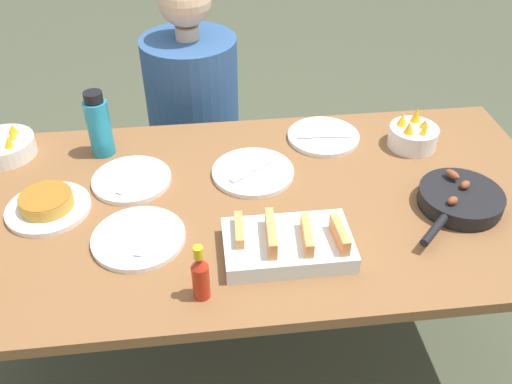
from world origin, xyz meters
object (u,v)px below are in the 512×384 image
Objects in this scene: frittata_plate_center at (47,205)px; fruit_bowl_citrus at (413,135)px; person_figure at (196,139)px; empty_plate_far_right at (139,238)px; empty_plate_near_front at (132,180)px; water_bottle at (99,125)px; empty_plate_mid_edge at (323,137)px; melon_tray at (288,243)px; hot_sauce_bottle at (200,275)px; skillet at (460,199)px; fruit_bowl_mango at (3,146)px; empty_plate_far_left at (253,172)px.

fruit_bowl_citrus is at bearing 10.30° from frittata_plate_center.
empty_plate_far_right is at bearing -100.35° from person_figure.
water_bottle reaches higher than empty_plate_near_front.
melon_tray is at bearing -111.60° from empty_plate_mid_edge.
hot_sauce_bottle is at bearing -67.77° from empty_plate_near_front.
skillet reaches higher than empty_plate_near_front.
melon_tray is at bearing -33.35° from fruit_bowl_mango.
empty_plate_mid_edge is at bearing 34.16° from empty_plate_far_left.
empty_plate_mid_edge is 1.08m from fruit_bowl_mango.
frittata_plate_center is 0.93× the size of empty_plate_far_left.
melon_tray reaches higher than empty_plate_mid_edge.
skillet is 1.19× the size of empty_plate_far_left.
empty_plate_near_front and empty_plate_far_right have the same top height.
melon_tray reaches higher than empty_plate_far_left.
fruit_bowl_mango is at bearing 121.84° from frittata_plate_center.
person_figure is (-0.74, 0.52, -0.29)m from fruit_bowl_citrus.
water_bottle is at bearing 134.66° from melon_tray.
water_bottle reaches higher than empty_plate_mid_edge.
skillet is 0.26× the size of person_figure.
melon_tray is at bearing 28.21° from hot_sauce_bottle.
fruit_bowl_citrus is at bearing 10.51° from empty_plate_far_left.
empty_plate_far_left is (-0.58, 0.23, -0.02)m from skillet.
water_bottle is (-0.54, 0.54, 0.08)m from melon_tray.
water_bottle is 0.65m from person_figure.
fruit_bowl_citrus is (0.94, 0.10, 0.03)m from empty_plate_near_front.
person_figure is at bearing 79.65° from empty_plate_far_right.
person_figure is (0.30, 0.45, -0.36)m from water_bottle.
fruit_bowl_citrus reaches higher than skillet.
person_figure reaches higher than frittata_plate_center.
water_bottle is 0.19× the size of person_figure.
hot_sauce_bottle is (0.16, -0.22, 0.06)m from empty_plate_far_right.
frittata_plate_center is 0.62m from empty_plate_far_left.
fruit_bowl_mango is 1.24× the size of fruit_bowl_citrus.
hot_sauce_bottle is (-0.74, -0.59, 0.03)m from fruit_bowl_citrus.
empty_plate_mid_edge is 0.21× the size of person_figure.
empty_plate_near_front is 0.70m from person_figure.
fruit_bowl_citrus reaches higher than empty_plate_far_right.
empty_plate_far_left is at bearing -169.49° from fruit_bowl_citrus.
fruit_bowl_mango reaches higher than frittata_plate_center.
melon_tray is 0.27m from hot_sauce_bottle.
empty_plate_mid_edge is (-0.32, 0.41, -0.02)m from skillet.
melon_tray is at bearing -13.09° from empty_plate_far_right.
fruit_bowl_citrus reaches higher than empty_plate_mid_edge.
water_bottle is at bearing -4.36° from fruit_bowl_mango.
fruit_bowl_mango is 0.94m from hot_sauce_bottle.
empty_plate_far_right is 0.98m from fruit_bowl_citrus.
empty_plate_far_left is at bearing -20.59° from water_bottle.
person_figure is (0.63, 0.42, -0.29)m from fruit_bowl_mango.
person_figure is (-0.76, 0.86, -0.28)m from skillet.
frittata_plate_center is 1.19× the size of fruit_bowl_mango.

